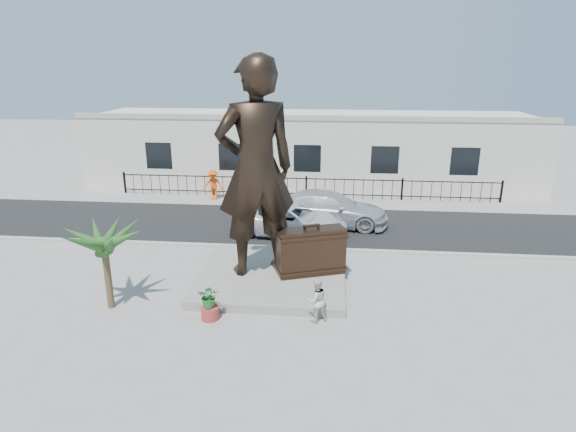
% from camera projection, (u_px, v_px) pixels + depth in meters
% --- Properties ---
extents(ground, '(100.00, 100.00, 0.00)m').
position_uv_depth(ground, '(282.00, 299.00, 16.10)').
color(ground, '#9E9991').
rests_on(ground, ground).
extents(street, '(40.00, 7.00, 0.01)m').
position_uv_depth(street, '(300.00, 224.00, 23.68)').
color(street, black).
rests_on(street, ground).
extents(curb, '(40.00, 0.25, 0.12)m').
position_uv_depth(curb, '(294.00, 249.00, 20.35)').
color(curb, '#A5A399').
rests_on(curb, ground).
extents(far_sidewalk, '(40.00, 2.50, 0.02)m').
position_uv_depth(far_sidewalk, '(305.00, 201.00, 27.47)').
color(far_sidewalk, '#9E9991').
rests_on(far_sidewalk, ground).
extents(plinth, '(5.20, 5.20, 0.30)m').
position_uv_depth(plinth, '(273.00, 276.00, 17.52)').
color(plinth, gray).
rests_on(plinth, ground).
extents(fence, '(22.00, 0.10, 1.20)m').
position_uv_depth(fence, '(306.00, 188.00, 28.05)').
color(fence, black).
rests_on(fence, ground).
extents(building, '(28.00, 7.00, 4.40)m').
position_uv_depth(building, '(310.00, 148.00, 31.55)').
color(building, silver).
rests_on(building, ground).
extents(statue, '(3.26, 2.78, 7.58)m').
position_uv_depth(statue, '(256.00, 169.00, 16.48)').
color(statue, black).
rests_on(statue, plinth).
extents(suitcase, '(2.51, 1.54, 1.69)m').
position_uv_depth(suitcase, '(311.00, 251.00, 17.15)').
color(suitcase, black).
rests_on(suitcase, plinth).
extents(tourist, '(0.86, 0.79, 1.42)m').
position_uv_depth(tourist, '(316.00, 300.00, 14.55)').
color(tourist, silver).
rests_on(tourist, ground).
extents(car_white, '(5.48, 3.34, 1.42)m').
position_uv_depth(car_white, '(291.00, 220.00, 21.91)').
color(car_white, silver).
rests_on(car_white, street).
extents(car_silver, '(5.81, 2.75, 1.64)m').
position_uv_depth(car_silver, '(329.00, 209.00, 23.27)').
color(car_silver, '#ADB0B1').
rests_on(car_silver, street).
extents(worker, '(1.17, 0.70, 1.78)m').
position_uv_depth(worker, '(213.00, 185.00, 27.48)').
color(worker, '#FF550D').
rests_on(worker, far_sidewalk).
extents(palm_tree, '(1.80, 1.80, 3.20)m').
position_uv_depth(palm_tree, '(112.00, 307.00, 15.59)').
color(palm_tree, '#234C1B').
rests_on(palm_tree, ground).
extents(planter, '(0.56, 0.56, 0.40)m').
position_uv_depth(planter, '(210.00, 313.00, 14.82)').
color(planter, '#9F322A').
rests_on(planter, ground).
extents(shrub, '(0.68, 0.60, 0.74)m').
position_uv_depth(shrub, '(209.00, 296.00, 14.65)').
color(shrub, '#236D29').
rests_on(shrub, planter).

